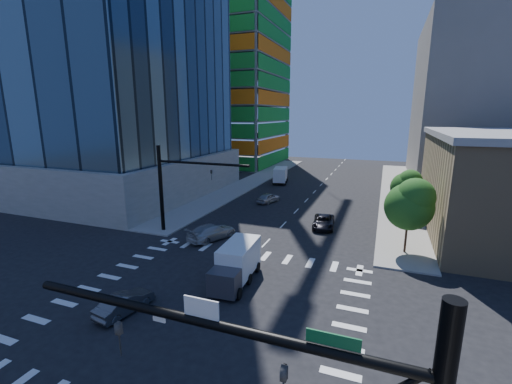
% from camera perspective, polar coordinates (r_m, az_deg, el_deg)
% --- Properties ---
extents(ground, '(160.00, 160.00, 0.00)m').
position_cam_1_polar(ground, '(23.79, -8.33, -18.30)').
color(ground, black).
rests_on(ground, ground).
extents(road_markings, '(20.00, 20.00, 0.01)m').
position_cam_1_polar(road_markings, '(23.79, -8.33, -18.29)').
color(road_markings, silver).
rests_on(road_markings, ground).
extents(sidewalk_ne, '(5.00, 60.00, 0.15)m').
position_cam_1_polar(sidewalk_ne, '(58.99, 22.49, -0.05)').
color(sidewalk_ne, gray).
rests_on(sidewalk_ne, ground).
extents(sidewalk_nw, '(5.00, 60.00, 0.15)m').
position_cam_1_polar(sidewalk_nw, '(63.15, -0.74, 1.74)').
color(sidewalk_nw, gray).
rests_on(sidewalk_nw, ground).
extents(construction_building, '(25.16, 34.50, 70.60)m').
position_cam_1_polar(construction_building, '(88.89, -4.84, 20.82)').
color(construction_building, gray).
rests_on(construction_building, ground).
extents(bg_building_ne, '(24.00, 30.00, 28.00)m').
position_cam_1_polar(bg_building_ne, '(74.61, 34.59, 12.00)').
color(bg_building_ne, slate).
rests_on(bg_building_ne, ground).
extents(signal_mast_nw, '(10.20, 0.40, 9.00)m').
position_cam_1_polar(signal_mast_nw, '(36.11, -13.72, 1.69)').
color(signal_mast_nw, black).
rests_on(signal_mast_nw, sidewalk_nw).
extents(tree_south, '(4.16, 4.16, 6.82)m').
position_cam_1_polar(tree_south, '(32.56, 24.42, -1.76)').
color(tree_south, '#382316').
rests_on(tree_south, sidewalk_ne).
extents(tree_north, '(3.54, 3.52, 5.78)m').
position_cam_1_polar(tree_north, '(44.43, 23.87, 1.02)').
color(tree_north, '#382316').
rests_on(tree_north, sidewalk_ne).
extents(car_nb_far, '(2.74, 5.03, 1.34)m').
position_cam_1_polar(car_nb_far, '(38.58, 11.19, -4.87)').
color(car_nb_far, black).
rests_on(car_nb_far, ground).
extents(car_sb_near, '(4.09, 5.78, 1.55)m').
position_cam_1_polar(car_sb_near, '(34.67, -7.38, -6.59)').
color(car_sb_near, '#B2B2B2').
rests_on(car_sb_near, ground).
extents(car_sb_mid, '(2.72, 4.35, 1.38)m').
position_cam_1_polar(car_sb_mid, '(48.38, 2.07, -0.98)').
color(car_sb_mid, '#B2B4BB').
rests_on(car_sb_mid, ground).
extents(car_sb_cross, '(1.95, 4.07, 1.29)m').
position_cam_1_polar(car_sb_cross, '(24.10, -21.02, -16.89)').
color(car_sb_cross, '#48494D').
rests_on(car_sb_cross, ground).
extents(box_truck_near, '(2.60, 5.50, 2.82)m').
position_cam_1_polar(box_truck_near, '(25.76, -3.51, -12.48)').
color(box_truck_near, black).
rests_on(box_truck_near, ground).
extents(box_truck_far, '(3.33, 5.81, 2.87)m').
position_cam_1_polar(box_truck_far, '(62.47, 4.14, 2.70)').
color(box_truck_far, black).
rests_on(box_truck_far, ground).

